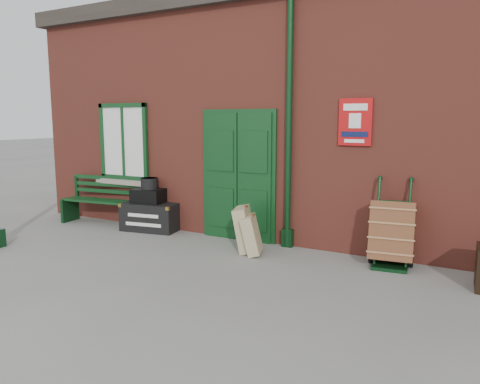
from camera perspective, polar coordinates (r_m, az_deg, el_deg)
The scene contains 9 objects.
ground at distance 6.93m, azimuth -4.04°, elevation -8.74°, with size 80.00×80.00×0.00m, color gray.
station_building at distance 9.71m, azimuth 7.31°, elevation 9.22°, with size 10.30×4.30×4.36m.
bench at distance 9.83m, azimuth -16.48°, elevation -0.84°, with size 1.64×0.69×0.99m.
houdini_trunk at distance 9.04m, azimuth -10.78°, elevation -2.95°, with size 1.05×0.58×0.53m, color black.
strongbox at distance 9.00m, azimuth -11.10°, elevation -0.46°, with size 0.58×0.42×0.26m, color black.
hatbox at distance 8.95m, azimuth -10.99°, elevation 1.03°, with size 0.32×0.32×0.21m, color black.
suitcase_back at distance 7.46m, azimuth 0.55°, elevation -4.53°, with size 0.20×0.50×0.70m, color tan.
suitcase_front at distance 7.30m, azimuth 1.42°, elevation -5.23°, with size 0.18×0.45×0.60m, color tan.
porter_trolley at distance 7.05m, azimuth 18.03°, elevation -4.78°, with size 0.68×0.73×1.25m.
Camera 1 is at (3.64, -5.51, 2.10)m, focal length 35.00 mm.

